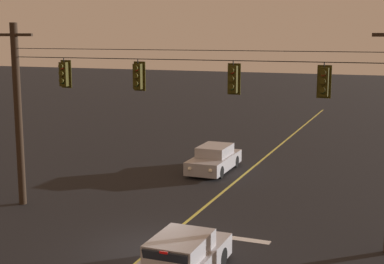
% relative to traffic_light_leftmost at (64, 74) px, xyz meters
% --- Properties ---
extents(ground_plane, '(180.00, 180.00, 0.00)m').
position_rel_traffic_light_leftmost_xyz_m(ground_plane, '(5.13, -2.65, -5.69)').
color(ground_plane, black).
extents(lane_centre_stripe, '(0.14, 60.00, 0.01)m').
position_rel_traffic_light_leftmost_xyz_m(lane_centre_stripe, '(5.13, 6.02, -5.68)').
color(lane_centre_stripe, '#D1C64C').
rests_on(lane_centre_stripe, ground).
extents(stop_bar_paint, '(3.40, 0.36, 0.01)m').
position_rel_traffic_light_leftmost_xyz_m(stop_bar_paint, '(7.03, -0.58, -5.68)').
color(stop_bar_paint, silver).
rests_on(stop_bar_paint, ground).
extents(signal_span_assembly, '(16.81, 0.32, 7.74)m').
position_rel_traffic_light_leftmost_xyz_m(signal_span_assembly, '(5.13, 0.02, -1.67)').
color(signal_span_assembly, '#2D2116').
rests_on(signal_span_assembly, ground).
extents(traffic_light_leftmost, '(0.48, 0.41, 1.22)m').
position_rel_traffic_light_leftmost_xyz_m(traffic_light_leftmost, '(0.00, 0.00, 0.00)').
color(traffic_light_leftmost, black).
extents(traffic_light_left_inner, '(0.48, 0.41, 1.22)m').
position_rel_traffic_light_leftmost_xyz_m(traffic_light_left_inner, '(3.31, 0.00, 0.00)').
color(traffic_light_left_inner, black).
extents(traffic_light_centre, '(0.48, 0.41, 1.22)m').
position_rel_traffic_light_leftmost_xyz_m(traffic_light_centre, '(7.09, 0.00, 0.00)').
color(traffic_light_centre, black).
extents(traffic_light_right_inner, '(0.48, 0.41, 1.22)m').
position_rel_traffic_light_leftmost_xyz_m(traffic_light_right_inner, '(10.26, 0.00, 0.00)').
color(traffic_light_right_inner, black).
extents(car_waiting_near_lane, '(1.80, 4.33, 1.39)m').
position_rel_traffic_light_leftmost_xyz_m(car_waiting_near_lane, '(6.97, -4.52, -5.04)').
color(car_waiting_near_lane, '#A5A5AD').
rests_on(car_waiting_near_lane, ground).
extents(car_oncoming_lead, '(1.80, 4.42, 1.39)m').
position_rel_traffic_light_leftmost_xyz_m(car_oncoming_lead, '(3.40, 8.66, -5.04)').
color(car_oncoming_lead, '#A5A5AD').
rests_on(car_oncoming_lead, ground).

